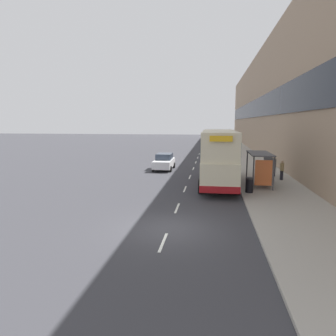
# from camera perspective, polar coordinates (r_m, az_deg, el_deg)

# --- Properties ---
(ground_plane) EXTENTS (220.00, 220.00, 0.00)m
(ground_plane) POSITION_cam_1_polar(r_m,az_deg,el_deg) (14.34, 0.15, -11.47)
(ground_plane) COLOR #38383D
(pavement) EXTENTS (5.00, 93.00, 0.14)m
(pavement) POSITION_cam_1_polar(r_m,az_deg,el_deg) (52.26, 13.34, 3.10)
(pavement) COLOR #A39E93
(pavement) RESTS_ON ground_plane
(terrace_facade) EXTENTS (3.10, 93.00, 16.13)m
(terrace_facade) POSITION_cam_1_polar(r_m,az_deg,el_deg) (52.63, 18.07, 11.67)
(terrace_facade) COLOR #9E846B
(terrace_facade) RESTS_ON ground_plane
(lane_mark_0) EXTENTS (0.12, 2.00, 0.01)m
(lane_mark_0) POSITION_cam_1_polar(r_m,az_deg,el_deg) (12.83, -0.93, -13.95)
(lane_mark_0) COLOR silver
(lane_mark_0) RESTS_ON ground_plane
(lane_mark_1) EXTENTS (0.12, 2.00, 0.01)m
(lane_mark_1) POSITION_cam_1_polar(r_m,az_deg,el_deg) (17.58, 1.75, -7.63)
(lane_mark_1) COLOR silver
(lane_mark_1) RESTS_ON ground_plane
(lane_mark_2) EXTENTS (0.12, 2.00, 0.01)m
(lane_mark_2) POSITION_cam_1_polar(r_m,az_deg,el_deg) (22.48, 3.24, -4.01)
(lane_mark_2) COLOR silver
(lane_mark_2) RESTS_ON ground_plane
(lane_mark_3) EXTENTS (0.12, 2.00, 0.01)m
(lane_mark_3) POSITION_cam_1_polar(r_m,az_deg,el_deg) (27.44, 4.19, -1.70)
(lane_mark_3) COLOR silver
(lane_mark_3) RESTS_ON ground_plane
(lane_mark_4) EXTENTS (0.12, 2.00, 0.01)m
(lane_mark_4) POSITION_cam_1_polar(r_m,az_deg,el_deg) (32.44, 4.84, -0.10)
(lane_mark_4) COLOR silver
(lane_mark_4) RESTS_ON ground_plane
(lane_mark_5) EXTENTS (0.12, 2.00, 0.01)m
(lane_mark_5) POSITION_cam_1_polar(r_m,az_deg,el_deg) (37.46, 5.32, 1.08)
(lane_mark_5) COLOR silver
(lane_mark_5) RESTS_ON ground_plane
(lane_mark_6) EXTENTS (0.12, 2.00, 0.01)m
(lane_mark_6) POSITION_cam_1_polar(r_m,az_deg,el_deg) (42.50, 5.69, 1.97)
(lane_mark_6) COLOR silver
(lane_mark_6) RESTS_ON ground_plane
(lane_mark_7) EXTENTS (0.12, 2.00, 0.01)m
(lane_mark_7) POSITION_cam_1_polar(r_m,az_deg,el_deg) (47.55, 5.98, 2.68)
(lane_mark_7) COLOR silver
(lane_mark_7) RESTS_ON ground_plane
(bus_shelter) EXTENTS (1.60, 4.20, 2.48)m
(bus_shelter) POSITION_cam_1_polar(r_m,az_deg,el_deg) (23.85, 17.56, 0.89)
(bus_shelter) COLOR #4C4C51
(bus_shelter) RESTS_ON ground_plane
(double_decker_bus_near) EXTENTS (2.85, 10.18, 4.30)m
(double_decker_bus_near) POSITION_cam_1_polar(r_m,az_deg,el_deg) (23.92, 9.62, 2.18)
(double_decker_bus_near) COLOR beige
(double_decker_bus_near) RESTS_ON ground_plane
(car_0) EXTENTS (1.98, 4.47, 1.69)m
(car_0) POSITION_cam_1_polar(r_m,az_deg,el_deg) (31.54, -0.74, 1.22)
(car_0) COLOR silver
(car_0) RESTS_ON ground_plane
(pedestrian_at_shelter) EXTENTS (0.32, 0.32, 1.64)m
(pedestrian_at_shelter) POSITION_cam_1_polar(r_m,az_deg,el_deg) (26.90, 20.86, -0.37)
(pedestrian_at_shelter) COLOR #23232D
(pedestrian_at_shelter) RESTS_ON ground_plane
(pedestrian_1) EXTENTS (0.36, 0.36, 1.80)m
(pedestrian_1) POSITION_cam_1_polar(r_m,az_deg,el_deg) (26.57, 18.31, -0.16)
(pedestrian_1) COLOR #23232D
(pedestrian_1) RESTS_ON ground_plane
(pedestrian_2) EXTENTS (0.36, 0.36, 1.82)m
(pedestrian_2) POSITION_cam_1_polar(r_m,az_deg,el_deg) (28.50, 19.53, 0.38)
(pedestrian_2) COLOR #23232D
(pedestrian_2) RESTS_ON ground_plane
(litter_bin) EXTENTS (0.55, 0.55, 1.05)m
(litter_bin) POSITION_cam_1_polar(r_m,az_deg,el_deg) (21.43, 15.24, -3.12)
(litter_bin) COLOR black
(litter_bin) RESTS_ON ground_plane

